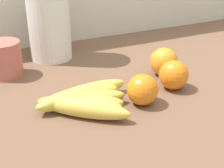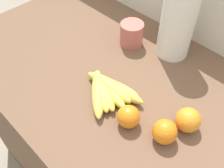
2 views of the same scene
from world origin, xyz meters
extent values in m
cube|color=silver|center=(0.00, 0.38, 0.65)|extent=(2.33, 0.06, 1.30)
ellipsoid|color=#E6C34C|center=(-0.32, -0.10, 0.91)|extent=(0.17, 0.16, 0.04)
ellipsoid|color=#E0C64C|center=(-0.32, -0.09, 0.91)|extent=(0.16, 0.12, 0.04)
ellipsoid|color=#E9CD4C|center=(-0.32, -0.08, 0.91)|extent=(0.17, 0.10, 0.04)
ellipsoid|color=#E1CA4C|center=(-0.31, -0.07, 0.91)|extent=(0.19, 0.07, 0.04)
ellipsoid|color=#DBCA4C|center=(-0.31, -0.06, 0.92)|extent=(0.18, 0.05, 0.04)
ellipsoid|color=#DDC64C|center=(-0.30, -0.05, 0.92)|extent=(0.22, 0.07, 0.04)
ellipsoid|color=#D6C64C|center=(-0.31, -0.05, 0.91)|extent=(0.18, 0.08, 0.03)
sphere|color=orange|center=(-0.07, 0.00, 0.93)|extent=(0.07, 0.07, 0.07)
sphere|color=orange|center=(-0.19, -0.11, 0.93)|extent=(0.07, 0.07, 0.07)
sphere|color=orange|center=(-0.09, -0.07, 0.93)|extent=(0.07, 0.07, 0.07)
cylinder|color=white|center=(-0.29, 0.24, 1.04)|extent=(0.11, 0.11, 0.30)
cylinder|color=gray|center=(-0.29, 0.24, 1.06)|extent=(0.02, 0.02, 0.33)
cylinder|color=#BF6256|center=(-0.43, 0.17, 0.94)|extent=(0.09, 0.09, 0.09)
camera|label=1|loc=(-0.50, -0.62, 1.24)|focal=51.70mm
camera|label=2|loc=(0.07, -0.43, 1.52)|focal=41.23mm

